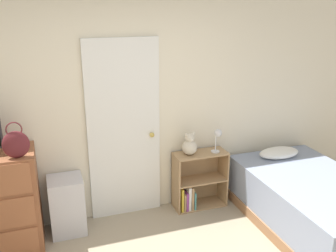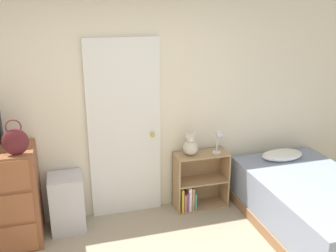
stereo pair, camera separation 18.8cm
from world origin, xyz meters
name	(u,v)px [view 1 (the left image)]	position (x,y,z in m)	size (l,w,h in m)	color
wall_back	(116,108)	(0.00, 1.94, 1.27)	(10.00, 0.06, 2.55)	beige
door_closed	(124,131)	(0.07, 1.88, 1.01)	(0.81, 0.09, 2.03)	white
handbag	(16,144)	(-1.01, 1.46, 1.16)	(0.24, 0.09, 0.34)	#591E23
storage_bin	(67,205)	(-0.61, 1.71, 0.31)	(0.36, 0.35, 0.63)	silver
bookshelf	(195,184)	(0.89, 1.76, 0.29)	(0.63, 0.27, 0.69)	tan
teddy_bear	(190,145)	(0.80, 1.75, 0.81)	(0.18, 0.18, 0.27)	beige
desk_lamp	(218,136)	(1.13, 1.71, 0.89)	(0.11, 0.11, 0.29)	silver
bed	(312,202)	(1.94, 0.96, 0.28)	(1.16, 1.87, 0.67)	#996B47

